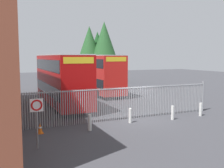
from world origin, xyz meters
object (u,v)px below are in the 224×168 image
Objects in this scene: double_decker_bus_near_gate at (61,78)px; bollard_far_right at (200,109)px; double_decker_bus_behind_fence_left at (97,73)px; bollard_near_right at (173,113)px; bollard_near_left at (90,122)px; traffic_cone_by_gate at (40,128)px; speed_limit_sign_post at (37,111)px; bollard_center_front at (130,116)px.

double_decker_bus_near_gate is 11.68m from bollard_far_right.
double_decker_bus_behind_fence_left reaches higher than bollard_near_right.
bollard_near_left and bollard_near_right have the same top height.
double_decker_bus_behind_fence_left is 14.42m from bollard_far_right.
bollard_far_right is (2.68, -14.04, -1.95)m from double_decker_bus_behind_fence_left.
double_decker_bus_behind_fence_left is at bearing 58.37° from traffic_cone_by_gate.
speed_limit_sign_post is (-9.02, -16.34, -0.65)m from double_decker_bus_behind_fence_left.
bollard_center_front is at bearing 22.71° from speed_limit_sign_post.
speed_limit_sign_post reaches higher than bollard_near_right.
bollard_center_front is 1.61× the size of traffic_cone_by_gate.
bollard_far_right is at bearing 2.53° from bollard_near_left.
double_decker_bus_near_gate is 10.17m from bollard_near_right.
double_decker_bus_near_gate reaches higher than bollard_far_right.
double_decker_bus_near_gate is 18.32× the size of traffic_cone_by_gate.
double_decker_bus_near_gate reaches higher than bollard_near_left.
bollard_near_right is 0.40× the size of speed_limit_sign_post.
bollard_far_right is 11.99m from speed_limit_sign_post.
bollard_near_right is (5.65, -8.23, -1.95)m from double_decker_bus_near_gate.
speed_limit_sign_post is at bearing -148.92° from bollard_near_left.
double_decker_bus_behind_fence_left is at bearing 100.79° from bollard_far_right.
double_decker_bus_behind_fence_left is at bearing 68.01° from bollard_near_left.
double_decker_bus_near_gate is 11.38× the size of bollard_center_front.
double_decker_bus_behind_fence_left is 4.50× the size of speed_limit_sign_post.
bollard_near_right is (3.02, -0.39, 0.00)m from bollard_center_front.
bollard_near_right is 1.00× the size of bollard_far_right.
double_decker_bus_near_gate is at bearing 87.86° from bollard_near_left.
bollard_far_right is (2.53, 0.12, 0.00)m from bollard_near_right.
double_decker_bus_behind_fence_left is 11.38× the size of bollard_near_right.
double_decker_bus_near_gate is 8.09m from double_decker_bus_behind_fence_left.
bollard_near_left is 0.40× the size of speed_limit_sign_post.
bollard_center_front is at bearing 172.61° from bollard_near_right.
bollard_center_front is (2.95, 0.65, 0.00)m from bollard_near_left.
bollard_near_left is 8.51m from bollard_far_right.
double_decker_bus_behind_fence_left is 11.38× the size of bollard_far_right.
double_decker_bus_near_gate is 8.76m from traffic_cone_by_gate.
bollard_near_left is at bearing -92.14° from double_decker_bus_near_gate.
double_decker_bus_behind_fence_left is at bearing 78.23° from bollard_center_front.
double_decker_bus_behind_fence_left is at bearing 90.60° from bollard_near_right.
double_decker_bus_behind_fence_left reaches higher than speed_limit_sign_post.
double_decker_bus_near_gate is 1.00× the size of double_decker_bus_behind_fence_left.
traffic_cone_by_gate is 2.93m from speed_limit_sign_post.
bollard_center_front is 5.67m from traffic_cone_by_gate.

